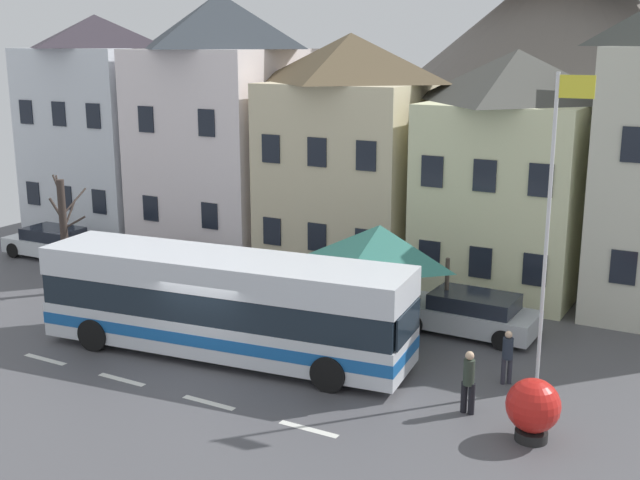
% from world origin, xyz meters
% --- Properties ---
extents(ground_plane, '(40.00, 60.00, 0.07)m').
position_xyz_m(ground_plane, '(0.00, -0.00, -0.03)').
color(ground_plane, '#4E4E52').
extents(townhouse_00, '(6.35, 5.22, 10.38)m').
position_xyz_m(townhouse_00, '(-14.72, 11.58, 5.19)').
color(townhouse_00, silver).
rests_on(townhouse_00, ground_plane).
extents(townhouse_01, '(6.34, 6.56, 11.21)m').
position_xyz_m(townhouse_01, '(-8.01, 12.25, 5.60)').
color(townhouse_01, white).
rests_on(townhouse_01, ground_plane).
extents(townhouse_02, '(6.15, 5.49, 9.48)m').
position_xyz_m(townhouse_02, '(-1.31, 11.71, 4.74)').
color(townhouse_02, beige).
rests_on(townhouse_02, ground_plane).
extents(townhouse_03, '(5.67, 6.54, 8.88)m').
position_xyz_m(townhouse_03, '(5.21, 12.24, 4.44)').
color(townhouse_03, beige).
rests_on(townhouse_03, ground_plane).
extents(hilltop_castle, '(34.65, 34.65, 21.97)m').
position_xyz_m(hilltop_castle, '(2.92, 30.58, 7.86)').
color(hilltop_castle, '#6B645E').
rests_on(hilltop_castle, ground_plane).
extents(transit_bus, '(11.55, 3.80, 3.06)m').
position_xyz_m(transit_bus, '(-0.07, 1.12, 1.55)').
color(transit_bus, silver).
rests_on(transit_bus, ground_plane).
extents(bus_shelter, '(3.60, 3.60, 3.64)m').
position_xyz_m(bus_shelter, '(3.28, 4.80, 3.00)').
color(bus_shelter, '#473D33').
rests_on(bus_shelter, ground_plane).
extents(parked_car_00, '(4.09, 2.05, 1.30)m').
position_xyz_m(parked_car_00, '(-13.31, 6.68, 0.64)').
color(parked_car_00, white).
rests_on(parked_car_00, ground_plane).
extents(parked_car_01, '(4.79, 2.52, 1.29)m').
position_xyz_m(parked_car_01, '(-7.29, 6.27, 0.64)').
color(parked_car_01, silver).
rests_on(parked_car_01, ground_plane).
extents(parked_car_02, '(4.46, 2.04, 1.34)m').
position_xyz_m(parked_car_02, '(5.71, 6.46, 0.66)').
color(parked_car_02, silver).
rests_on(parked_car_02, ground_plane).
extents(pedestrian_00, '(0.29, 0.29, 1.53)m').
position_xyz_m(pedestrian_00, '(7.91, 3.18, 0.88)').
color(pedestrian_00, '#2D2D38').
rests_on(pedestrian_00, ground_plane).
extents(pedestrian_01, '(0.37, 0.29, 1.66)m').
position_xyz_m(pedestrian_01, '(7.57, 0.93, 0.87)').
color(pedestrian_01, black).
rests_on(pedestrian_01, ground_plane).
extents(public_bench, '(1.53, 0.48, 0.87)m').
position_xyz_m(public_bench, '(3.22, 6.44, 0.47)').
color(public_bench, '#473828').
rests_on(public_bench, ground_plane).
extents(flagpole, '(0.95, 0.10, 8.42)m').
position_xyz_m(flagpole, '(8.81, 3.18, 4.80)').
color(flagpole, silver).
rests_on(flagpole, ground_plane).
extents(harbour_buoy, '(1.28, 1.28, 1.53)m').
position_xyz_m(harbour_buoy, '(9.36, 0.30, 0.84)').
color(harbour_buoy, black).
rests_on(harbour_buoy, ground_plane).
extents(bare_tree_00, '(1.56, 1.49, 4.36)m').
position_xyz_m(bare_tree_00, '(-8.82, 3.31, 2.28)').
color(bare_tree_00, '#382D28').
rests_on(bare_tree_00, ground_plane).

